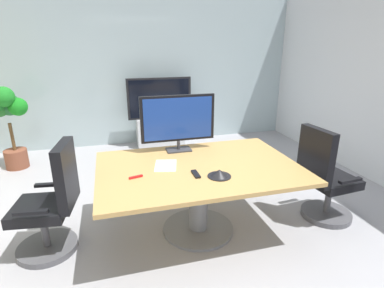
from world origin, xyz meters
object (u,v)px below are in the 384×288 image
object	(u,v)px
office_chair_right	(324,182)
remote_control	(196,174)
conference_table	(198,181)
wall_display_unit	(160,123)
tv_monitor	(178,120)
office_chair_left	(52,208)
potted_plant	(8,116)
conference_phone	(219,173)

from	to	relation	value
office_chair_right	remote_control	size ratio (longest dim) A/B	6.41
conference_table	wall_display_unit	world-z (taller)	wall_display_unit
conference_table	remote_control	xyz separation A→B (m)	(-0.09, -0.20, 0.18)
remote_control	tv_monitor	bearing A→B (deg)	89.91
wall_display_unit	tv_monitor	bearing A→B (deg)	-94.51
office_chair_left	wall_display_unit	world-z (taller)	wall_display_unit
potted_plant	office_chair_left	bearing A→B (deg)	-68.96
office_chair_right	potted_plant	bearing A→B (deg)	50.65
office_chair_right	remote_control	world-z (taller)	office_chair_right
office_chair_right	conference_phone	xyz separation A→B (m)	(-1.31, -0.15, 0.33)
conference_phone	remote_control	distance (m)	0.22
office_chair_left	office_chair_right	bearing A→B (deg)	93.24
wall_display_unit	office_chair_left	bearing A→B (deg)	-118.06
conference_table	wall_display_unit	size ratio (longest dim) A/B	1.53
office_chair_right	conference_phone	bearing A→B (deg)	91.38
potted_plant	conference_phone	size ratio (longest dim) A/B	5.99
office_chair_left	tv_monitor	world-z (taller)	tv_monitor
tv_monitor	remote_control	bearing A→B (deg)	-89.68
office_chair_left	conference_phone	distance (m)	1.61
office_chair_right	potted_plant	distance (m)	4.57
conference_table	office_chair_right	world-z (taller)	office_chair_right
tv_monitor	potted_plant	distance (m)	2.96
conference_table	wall_display_unit	bearing A→B (deg)	88.08
conference_table	tv_monitor	distance (m)	0.74
tv_monitor	conference_phone	size ratio (longest dim) A/B	3.82
office_chair_left	remote_control	size ratio (longest dim) A/B	6.41
office_chair_right	tv_monitor	bearing A→B (deg)	61.59
office_chair_right	wall_display_unit	world-z (taller)	wall_display_unit
conference_phone	conference_table	bearing A→B (deg)	110.84
conference_table	potted_plant	world-z (taller)	potted_plant
office_chair_left	potted_plant	world-z (taller)	potted_plant
tv_monitor	wall_display_unit	world-z (taller)	tv_monitor
office_chair_right	office_chair_left	bearing A→B (deg)	80.95
office_chair_left	conference_phone	bearing A→B (deg)	84.53
conference_table	tv_monitor	size ratio (longest dim) A/B	2.39
conference_table	wall_display_unit	distance (m)	2.91
conference_phone	remote_control	world-z (taller)	conference_phone
conference_phone	potted_plant	bearing A→B (deg)	132.00
tv_monitor	conference_phone	bearing A→B (deg)	-75.72
tv_monitor	remote_control	distance (m)	0.79
office_chair_left	tv_monitor	bearing A→B (deg)	116.13
tv_monitor	office_chair_left	bearing A→B (deg)	-161.21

